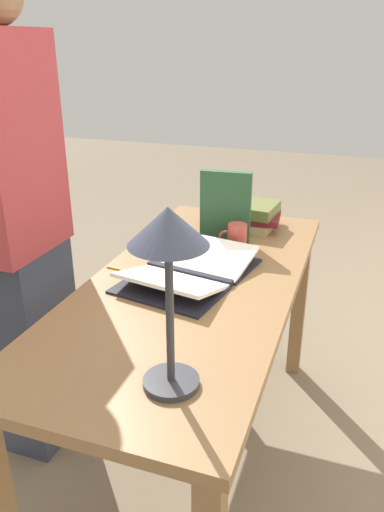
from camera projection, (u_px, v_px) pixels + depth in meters
ground_plane at (193, 457)px, 1.95m from camera, size 12.00×12.00×0.00m
reading_desk at (193, 309)px, 1.69m from camera, size 1.50×0.66×0.77m
open_book at (189, 271)px, 1.67m from camera, size 0.53×0.41×0.06m
book_stack_tall at (244, 214)px, 2.10m from camera, size 0.22×0.32×0.11m
book_standing_upright at (224, 207)px, 1.92m from camera, size 0.05×0.20×0.28m
reading_lamp at (169, 248)px, 1.01m from camera, size 0.17×0.17×0.43m
coffee_mug at (236, 238)px, 1.86m from camera, size 0.07×0.10×0.10m
pencil at (125, 271)px, 1.71m from camera, size 0.02×0.15×0.01m
person_reader at (21, 242)px, 1.75m from camera, size 0.36×0.21×1.72m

